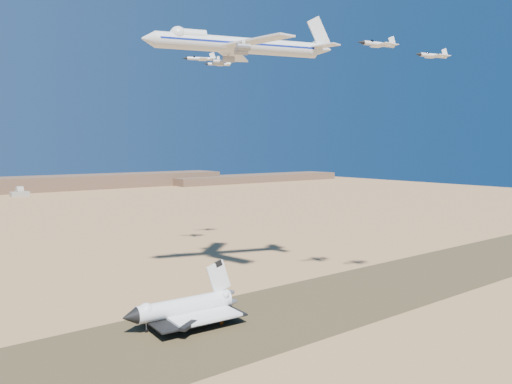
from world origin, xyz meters
TOP-DOWN VIEW (x-y plane):
  - ground at (0.00, 0.00)m, footprint 1200.00×1200.00m
  - runway at (0.00, 0.00)m, footprint 600.00×50.00m
  - ridgeline at (65.32, 527.31)m, footprint 960.00×90.00m
  - shuttle at (-14.73, 10.46)m, footprint 38.07×24.61m
  - carrier_747 at (19.37, 31.43)m, footprint 73.25×54.39m
  - crew_a at (-5.52, 2.57)m, footprint 0.50×0.69m
  - crew_b at (-9.16, 5.38)m, footprint 1.02×1.02m
  - crew_c at (-6.63, 1.81)m, footprint 0.98×1.11m
  - chase_jet_a at (51.13, -9.96)m, footprint 15.88×9.10m
  - chase_jet_b at (63.27, -23.36)m, footprint 13.58×7.87m
  - chase_jet_c at (35.50, 81.57)m, footprint 15.18×9.83m
  - chase_jet_d at (54.18, 94.44)m, footprint 13.76×8.47m

SIDE VIEW (x-z plane):
  - ground at x=0.00m, z-range 0.00..0.00m
  - runway at x=0.00m, z-range 0.00..0.06m
  - crew_c at x=-6.63m, z-range 0.06..1.75m
  - crew_a at x=-5.52m, z-range 0.06..1.82m
  - crew_b at x=-9.16m, z-range 0.06..1.95m
  - shuttle at x=-14.73m, z-range -4.33..14.40m
  - ridgeline at x=65.32m, z-range -1.37..16.63m
  - chase_jet_b at x=63.27m, z-range 84.38..87.84m
  - chase_jet_a at x=51.13m, z-range 88.52..92.54m
  - carrier_747 at x=19.37m, z-range 83.71..102.11m
  - chase_jet_c at x=35.50m, z-range 94.51..98.49m
  - chase_jet_d at x=54.18m, z-range 95.66..99.24m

